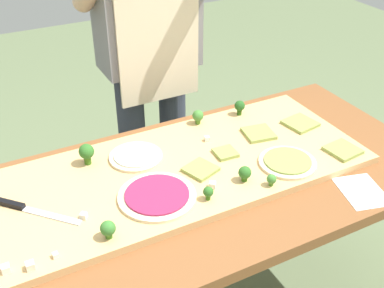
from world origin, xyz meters
name	(u,v)px	position (x,y,z in m)	size (l,w,h in m)	color
prep_table	(179,209)	(0.00, 0.00, 0.67)	(1.77, 0.79, 0.76)	brown
cutting_board	(175,171)	(0.02, 0.06, 0.78)	(1.30, 0.52, 0.03)	tan
chefs_knife	(23,208)	(-0.47, 0.08, 0.79)	(0.22, 0.23, 0.02)	#B7BABF
pizza_whole_pesto_green	(287,162)	(0.36, -0.09, 0.80)	(0.19, 0.19, 0.02)	beige
pizza_whole_white_garlic	(136,156)	(-0.08, 0.17, 0.80)	(0.18, 0.18, 0.02)	beige
pizza_whole_beet_magenta	(157,196)	(-0.10, -0.05, 0.80)	(0.24, 0.24, 0.02)	beige
pizza_slice_near_left	(259,133)	(0.38, 0.11, 0.79)	(0.10, 0.10, 0.01)	#899E4C
pizza_slice_near_right	(225,153)	(0.21, 0.05, 0.79)	(0.07, 0.07, 0.01)	#899E4C
pizza_slice_far_right	(200,169)	(0.08, 0.01, 0.79)	(0.09, 0.09, 0.01)	#899E4C
pizza_slice_far_left	(300,123)	(0.56, 0.10, 0.79)	(0.11, 0.11, 0.01)	#899E4C
pizza_slice_center	(343,150)	(0.57, -0.12, 0.79)	(0.10, 0.10, 0.01)	#899E4C
broccoli_floret_back_right	(272,179)	(0.24, -0.16, 0.81)	(0.03, 0.03, 0.04)	#487A23
broccoli_floret_front_right	(87,152)	(-0.23, 0.22, 0.83)	(0.05, 0.05, 0.07)	#366618
broccoli_floret_back_left	(240,106)	(0.40, 0.27, 0.82)	(0.04, 0.04, 0.06)	#2C5915
broccoli_floret_front_left	(208,192)	(0.03, -0.13, 0.82)	(0.03, 0.03, 0.04)	#366618
broccoli_floret_center_right	(198,116)	(0.22, 0.28, 0.82)	(0.04, 0.04, 0.06)	#487A23
broccoli_floret_front_mid	(108,229)	(-0.28, -0.15, 0.82)	(0.04, 0.04, 0.05)	#3F7220
broccoli_floret_back_mid	(245,173)	(0.18, -0.10, 0.82)	(0.04, 0.04, 0.05)	#366618
cheese_crumble_a	(30,266)	(-0.50, -0.16, 0.80)	(0.02, 0.02, 0.02)	silver
cheese_crumble_b	(207,139)	(0.19, 0.16, 0.80)	(0.02, 0.02, 0.02)	white
cheese_crumble_c	(55,255)	(-0.43, -0.15, 0.80)	(0.01, 0.01, 0.01)	white
cheese_crumble_d	(84,216)	(-0.32, -0.04, 0.80)	(0.02, 0.02, 0.02)	silver
cheese_crumble_e	(6,269)	(-0.55, -0.15, 0.80)	(0.02, 0.02, 0.02)	white
cheese_crumble_f	(212,185)	(0.07, -0.09, 0.80)	(0.02, 0.02, 0.02)	white
recipe_note	(362,191)	(0.50, -0.29, 0.76)	(0.13, 0.17, 0.00)	white
cook_center	(149,44)	(0.18, 0.63, 1.00)	(0.54, 0.39, 1.67)	#333847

